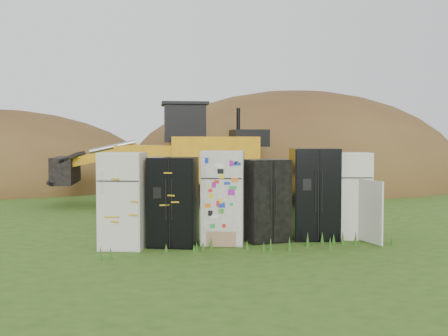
% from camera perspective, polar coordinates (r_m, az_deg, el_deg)
% --- Properties ---
extents(ground, '(120.00, 120.00, 0.00)m').
position_cam_1_polar(ground, '(11.67, 2.52, -7.51)').
color(ground, '#2E5216').
rests_on(ground, ground).
extents(fridge_leftmost, '(1.02, 1.00, 1.86)m').
position_cam_1_polar(fridge_leftmost, '(11.05, -10.23, -3.26)').
color(fridge_leftmost, white).
rests_on(fridge_leftmost, ground).
extents(fridge_black_side, '(1.12, 1.01, 1.76)m').
position_cam_1_polar(fridge_black_side, '(11.16, -5.19, -3.43)').
color(fridge_black_side, black).
rests_on(fridge_black_side, ground).
extents(fridge_sticker, '(1.04, 1.00, 1.88)m').
position_cam_1_polar(fridge_sticker, '(11.36, -0.11, -3.00)').
color(fridge_sticker, silver).
rests_on(fridge_sticker, ground).
extents(fridge_dark_mid, '(0.92, 0.77, 1.70)m').
position_cam_1_polar(fridge_dark_mid, '(11.66, 4.26, -3.30)').
color(fridge_dark_mid, black).
rests_on(fridge_dark_mid, ground).
extents(fridge_black_right, '(1.11, 0.98, 1.92)m').
position_cam_1_polar(fridge_black_right, '(12.04, 9.16, -2.60)').
color(fridge_black_right, black).
rests_on(fridge_black_right, ground).
extents(fridge_open_door, '(1.00, 0.95, 1.83)m').
position_cam_1_polar(fridge_open_door, '(12.35, 12.63, -2.71)').
color(fridge_open_door, white).
rests_on(fridge_open_door, ground).
extents(wheel_loader, '(7.10, 3.60, 3.29)m').
position_cam_1_polar(wheel_loader, '(18.26, -6.63, 1.47)').
color(wheel_loader, '#D89B0E').
rests_on(wheel_loader, ground).
extents(dirt_mound_right, '(15.69, 11.51, 8.49)m').
position_cam_1_polar(dirt_mound_right, '(25.26, 7.39, -1.85)').
color(dirt_mound_right, '#4F2F19').
rests_on(dirt_mound_right, ground).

